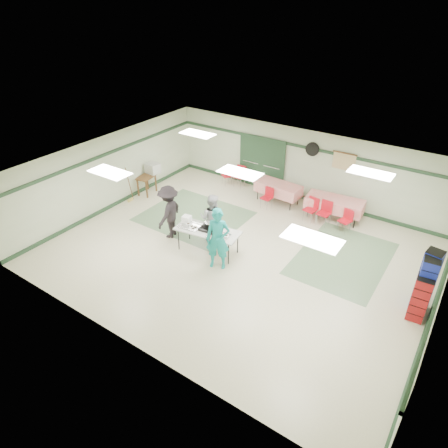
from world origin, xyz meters
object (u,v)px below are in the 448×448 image
Objects in this scene: chair_loose_b at (229,173)px; office_printer at (153,168)px; crate_stack_blue_a at (424,288)px; printer_table at (146,179)px; dining_table_a at (335,204)px; chair_loose_a at (240,174)px; crate_stack_blue_b at (427,280)px; volunteer_grey at (212,218)px; dining_table_b at (278,188)px; serving_table at (208,231)px; volunteer_teal at (218,239)px; chair_a at (325,210)px; crate_stack_red at (420,298)px; chair_c at (347,218)px; chair_b at (312,207)px; chair_d at (268,195)px; broom at (129,184)px; volunteer_dark at (169,212)px.

office_printer is (-2.18, -2.11, 0.46)m from chair_loose_b.
crate_stack_blue_a is 10.37m from printer_table.
crate_stack_blue_a reaches higher than dining_table_a.
crate_stack_blue_b is (7.64, -3.53, 0.33)m from chair_loose_a.
volunteer_grey is 0.94× the size of dining_table_b.
dining_table_a reaches higher than serving_table.
volunteer_teal is at bearing -28.80° from chair_loose_b.
crate_stack_red reaches higher than chair_a.
volunteer_teal is 4.71m from chair_c.
crate_stack_blue_b is at bearing 1.96° from serving_table.
chair_b is 5.10m from crate_stack_red.
office_printer reaches higher than chair_c.
chair_d is 5.20m from broom.
crate_stack_red is 1.49× the size of printer_table.
volunteer_teal is 1.07× the size of dining_table_b.
serving_table is 6.01m from crate_stack_blue_a.
volunteer_dark is 3.36m from printer_table.
dining_table_a is at bearing -7.49° from chair_loose_a.
volunteer_grey reaches higher than chair_a.
dining_table_a is 1.15× the size of dining_table_b.
dining_table_b is 5.12m from printer_table.
crate_stack_blue_a reaches higher than crate_stack_red.
printer_table is 0.61× the size of broom.
volunteer_grey is 1.19× the size of broom.
office_printer is at bearing -140.16° from volunteer_dark.
printer_table is at bearing -136.51° from chair_loose_a.
office_printer reaches higher than chair_b.
chair_c is 7.56m from office_printer.
crate_stack_blue_b reaches higher than crate_stack_red.
office_printer is at bearing -141.23° from chair_loose_a.
volunteer_dark is at bearing 6.20° from volunteer_grey.
serving_table is 2.45× the size of printer_table.
crate_stack_red reaches higher than chair_loose_b.
crate_stack_blue_b is 3.45× the size of office_printer.
chair_loose_a is at bearing -85.72° from volunteer_grey.
volunteer_teal reaches higher than volunteer_dark.
crate_stack_blue_a is 0.28m from crate_stack_red.
chair_d is at bearing 32.38° from broom.
dining_table_b is (-2.20, 0.00, -0.00)m from dining_table_a.
volunteer_grey reaches higher than chair_loose_a.
crate_stack_blue_b is at bearing 3.40° from broom.
dining_table_b is 1.27× the size of broom.
volunteer_grey is 0.93× the size of volunteer_dark.
dining_table_b is (1.80, 4.11, -0.32)m from volunteer_dark.
broom is (-5.11, 1.52, -0.23)m from volunteer_teal.
crate_stack_blue_a is at bearing -10.83° from volunteer_teal.
crate_stack_blue_a is at bearing -29.86° from chair_c.
chair_loose_a is (-1.82, 0.99, 0.05)m from chair_d.
volunteer_teal is 4.37m from chair_a.
volunteer_teal is 5.37m from crate_stack_red.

